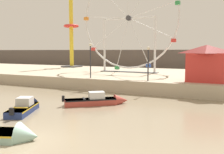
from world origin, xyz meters
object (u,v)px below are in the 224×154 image
at_px(motorboat_seafoam, 2,135).
at_px(carnival_booth_red_striped, 206,63).
at_px(drop_tower_yellow_tower, 71,28).
at_px(promenade_lamp_near, 90,55).
at_px(motorboat_faded_red, 100,100).
at_px(promenade_lamp_far, 148,58).
at_px(motorboat_navy_blue, 27,106).
at_px(ferris_wheel_white_frame, 129,20).

distance_m(motorboat_seafoam, carnival_booth_red_striped, 18.75).
height_order(drop_tower_yellow_tower, promenade_lamp_near, drop_tower_yellow_tower).
relative_size(motorboat_faded_red, carnival_booth_red_striped, 1.16).
bearing_deg(motorboat_faded_red, promenade_lamp_far, 34.34).
bearing_deg(motorboat_navy_blue, drop_tower_yellow_tower, 4.03).
distance_m(carnival_booth_red_striped, promenade_lamp_near, 11.73).
bearing_deg(carnival_booth_red_striped, drop_tower_yellow_tower, 150.60).
bearing_deg(motorboat_faded_red, motorboat_seafoam, -132.19).
height_order(motorboat_navy_blue, promenade_lamp_near, promenade_lamp_near).
bearing_deg(drop_tower_yellow_tower, promenade_lamp_far, -37.43).
distance_m(motorboat_seafoam, ferris_wheel_white_frame, 25.48).
bearing_deg(motorboat_seafoam, motorboat_faded_red, 66.33).
xyz_separation_m(motorboat_navy_blue, ferris_wheel_white_frame, (-0.06, 19.07, 8.03)).
xyz_separation_m(ferris_wheel_white_frame, drop_tower_yellow_tower, (-13.33, 5.78, -0.05)).
height_order(motorboat_navy_blue, motorboat_seafoam, motorboat_navy_blue).
xyz_separation_m(ferris_wheel_white_frame, carnival_booth_red_striped, (10.63, -6.91, -5.27)).
distance_m(promenade_lamp_near, promenade_lamp_far, 6.50).
bearing_deg(promenade_lamp_far, promenade_lamp_near, 179.05).
distance_m(motorboat_seafoam, drop_tower_yellow_tower, 34.98).
height_order(motorboat_seafoam, promenade_lamp_far, promenade_lamp_far).
height_order(motorboat_faded_red, drop_tower_yellow_tower, drop_tower_yellow_tower).
distance_m(motorboat_faded_red, promenade_lamp_near, 8.69).
bearing_deg(promenade_lamp_far, ferris_wheel_white_frame, 122.57).
distance_m(ferris_wheel_white_frame, promenade_lamp_near, 9.77).
distance_m(motorboat_navy_blue, ferris_wheel_white_frame, 20.69).
xyz_separation_m(motorboat_faded_red, drop_tower_yellow_tower, (-17.02, 20.85, 7.95)).
xyz_separation_m(promenade_lamp_near, promenade_lamp_far, (6.49, -0.11, -0.23)).
xyz_separation_m(motorboat_navy_blue, drop_tower_yellow_tower, (-13.39, 24.85, 7.97)).
xyz_separation_m(motorboat_seafoam, carnival_booth_red_striped, (7.34, 17.02, 2.84)).
bearing_deg(ferris_wheel_white_frame, motorboat_navy_blue, -89.82).
bearing_deg(ferris_wheel_white_frame, drop_tower_yellow_tower, 156.55).
height_order(carnival_booth_red_striped, promenade_lamp_far, carnival_booth_red_striped).
xyz_separation_m(motorboat_navy_blue, motorboat_seafoam, (3.23, -4.86, -0.08)).
bearing_deg(motorboat_seafoam, promenade_lamp_near, 84.35).
relative_size(motorboat_faded_red, motorboat_seafoam, 1.00).
xyz_separation_m(drop_tower_yellow_tower, carnival_booth_red_striped, (23.96, -12.69, -5.22)).
distance_m(motorboat_faded_red, promenade_lamp_far, 7.38).
xyz_separation_m(motorboat_seafoam, promenade_lamp_near, (-4.26, 15.38, 3.48)).
bearing_deg(promenade_lamp_near, motorboat_faded_red, -54.52).
height_order(motorboat_faded_red, motorboat_seafoam, motorboat_faded_red).
bearing_deg(drop_tower_yellow_tower, ferris_wheel_white_frame, -23.45).
height_order(motorboat_faded_red, promenade_lamp_far, promenade_lamp_far).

